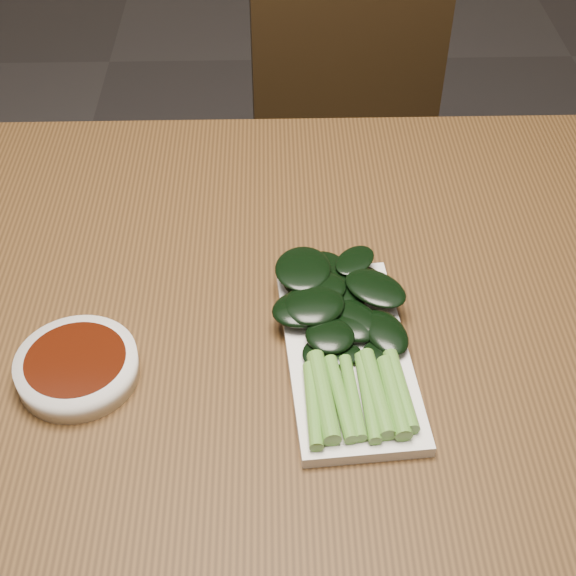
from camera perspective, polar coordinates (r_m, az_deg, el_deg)
The scene contains 5 objects.
table at distance 0.97m, azimuth -2.15°, elevation -4.40°, with size 1.40×0.80×0.75m.
chair_far at distance 1.59m, azimuth 4.71°, elevation 8.55°, with size 0.40×0.40×0.89m.
sauce_bowl at distance 0.86m, azimuth -14.76°, elevation -5.45°, with size 0.13×0.13×0.03m.
serving_plate at distance 0.86m, azimuth 4.24°, elevation -4.71°, with size 0.15×0.27×0.01m.
gai_lan at distance 0.87m, azimuth 3.66°, elevation -2.10°, with size 0.17×0.28×0.03m.
Camera 1 is at (0.02, -0.64, 1.40)m, focal length 50.00 mm.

